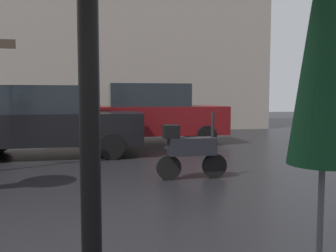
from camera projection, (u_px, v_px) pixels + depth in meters
folded_patio_umbrella_far at (327, 44)px, 2.06m from camera, size 0.50×0.50×2.71m
parked_scooter at (190, 149)px, 6.78m from camera, size 1.34×0.32×1.23m
parked_car_left at (49, 120)px, 9.38m from camera, size 4.56×1.93×1.79m
parked_car_right at (153, 113)px, 11.87m from camera, size 4.46×2.04×1.91m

